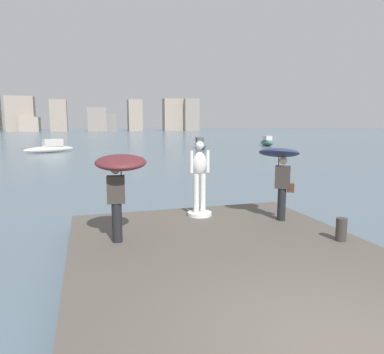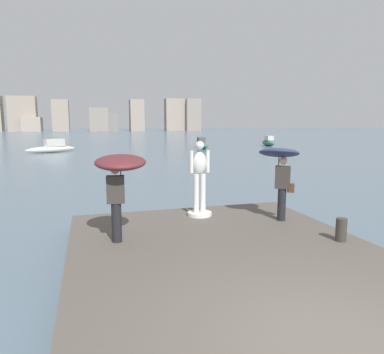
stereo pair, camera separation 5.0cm
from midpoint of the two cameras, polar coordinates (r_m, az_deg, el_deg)
ground_plane at (r=43.41m, az=-12.74°, el=4.43°), size 400.00×400.00×0.00m
pier at (r=6.56m, az=10.25°, el=-16.76°), size 6.41×10.11×0.40m
statue_white_figure at (r=9.97m, az=1.38°, el=-0.93°), size 0.69×0.69×2.12m
onlooker_left at (r=7.83m, az=-11.43°, el=0.88°), size 1.22×1.25×1.97m
onlooker_right at (r=9.73m, az=14.15°, el=2.12°), size 1.49×1.49×2.03m
mooring_bollard at (r=8.64m, az=23.02°, el=-7.81°), size 0.24×0.24×0.52m
boat_near at (r=49.31m, az=12.22°, el=5.52°), size 1.62×3.91×1.35m
boat_mid at (r=39.93m, az=-21.56°, el=4.41°), size 5.07×3.63×1.40m
boat_far at (r=43.92m, az=1.59°, el=5.28°), size 1.85×5.37×1.31m
distant_skyline at (r=149.76m, az=-16.91°, el=9.40°), size 87.11×10.72×13.45m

